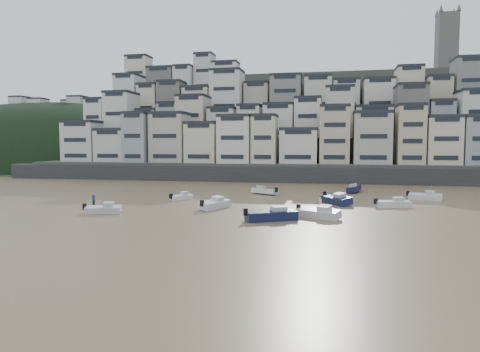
% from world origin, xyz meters
% --- Properties ---
extents(ground, '(400.00, 400.00, 0.00)m').
position_xyz_m(ground, '(0.00, 0.00, 0.00)').
color(ground, '#92754E').
rests_on(ground, ground).
extents(sea_strip, '(340.00, 340.00, 0.00)m').
position_xyz_m(sea_strip, '(-110.00, 145.00, 0.01)').
color(sea_strip, slate).
rests_on(sea_strip, ground).
extents(harbor_wall, '(140.00, 3.00, 3.50)m').
position_xyz_m(harbor_wall, '(10.00, 65.00, 1.75)').
color(harbor_wall, '#38383A').
rests_on(harbor_wall, ground).
extents(hillside, '(141.04, 66.00, 50.00)m').
position_xyz_m(hillside, '(14.73, 104.84, 13.01)').
color(hillside, '#4C4C47').
rests_on(hillside, ground).
extents(headland, '(216.00, 135.00, 53.33)m').
position_xyz_m(headland, '(-95.00, 135.00, 0.02)').
color(headland, black).
rests_on(headland, ground).
extents(boat_a, '(6.67, 4.80, 1.75)m').
position_xyz_m(boat_a, '(12.06, 17.26, 0.88)').
color(boat_a, '#141B3F').
rests_on(boat_a, ground).
extents(boat_b, '(5.82, 4.13, 1.52)m').
position_xyz_m(boat_b, '(17.24, 19.76, 0.76)').
color(boat_b, silver).
rests_on(boat_b, ground).
extents(boat_c, '(3.87, 6.07, 1.57)m').
position_xyz_m(boat_c, '(3.47, 24.62, 0.79)').
color(boat_c, silver).
rests_on(boat_c, ground).
extents(boat_d, '(5.40, 2.95, 1.40)m').
position_xyz_m(boat_d, '(27.05, 30.61, 0.70)').
color(boat_d, silver).
rests_on(boat_d, ground).
extents(boat_e, '(5.10, 6.26, 1.68)m').
position_xyz_m(boat_e, '(19.45, 32.11, 0.84)').
color(boat_e, '#141C40').
rests_on(boat_e, ground).
extents(boat_f, '(3.48, 4.18, 1.13)m').
position_xyz_m(boat_f, '(-3.85, 32.19, 0.56)').
color(boat_f, white).
rests_on(boat_f, ground).
extents(boat_g, '(5.48, 2.84, 1.43)m').
position_xyz_m(boat_g, '(32.94, 39.26, 0.71)').
color(boat_g, silver).
rests_on(boat_g, ground).
extents(boat_h, '(5.43, 4.16, 1.44)m').
position_xyz_m(boat_h, '(7.68, 41.88, 0.72)').
color(boat_h, silver).
rests_on(boat_h, ground).
extents(boat_i, '(3.25, 5.99, 1.55)m').
position_xyz_m(boat_i, '(22.88, 48.14, 0.78)').
color(boat_i, '#13163B').
rests_on(boat_i, ground).
extents(boat_j, '(5.03, 2.96, 1.30)m').
position_xyz_m(boat_j, '(-9.00, 17.89, 0.65)').
color(boat_j, silver).
rests_on(boat_j, ground).
extents(person_blue, '(0.44, 0.44, 1.74)m').
position_xyz_m(person_blue, '(-13.93, 23.98, 0.87)').
color(person_blue, '#1830B9').
rests_on(person_blue, ground).
extents(person_pink, '(0.44, 0.44, 1.74)m').
position_xyz_m(person_pink, '(17.34, 26.00, 0.87)').
color(person_pink, '#DAAC9A').
rests_on(person_pink, ground).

